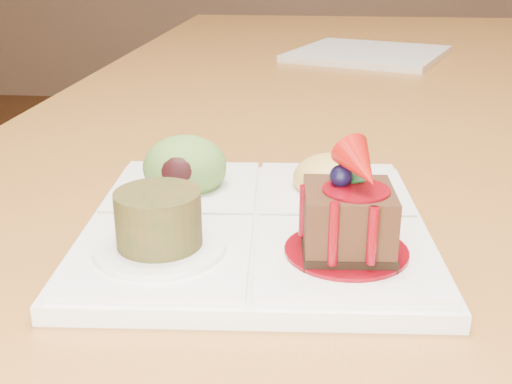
# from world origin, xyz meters

# --- Properties ---
(dining_table) EXTENTS (1.00, 1.80, 0.75)m
(dining_table) POSITION_xyz_m (0.00, 0.00, 0.68)
(dining_table) COLOR #A2692A
(dining_table) RESTS_ON ground
(sampler_plate) EXTENTS (0.25, 0.25, 0.09)m
(sampler_plate) POSITION_xyz_m (-0.18, -0.60, 0.77)
(sampler_plate) COLOR white
(sampler_plate) RESTS_ON dining_table
(second_plate) EXTENTS (0.33, 0.33, 0.01)m
(second_plate) POSITION_xyz_m (-0.05, 0.20, 0.76)
(second_plate) COLOR white
(second_plate) RESTS_ON dining_table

